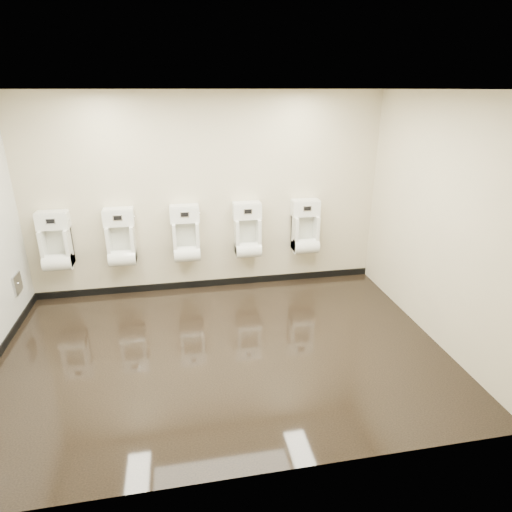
{
  "coord_description": "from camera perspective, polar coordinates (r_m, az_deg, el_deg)",
  "views": [
    {
      "loc": [
        -0.4,
        -4.18,
        2.81
      ],
      "look_at": [
        0.48,
        0.55,
        0.92
      ],
      "focal_mm": 30.0,
      "sensor_mm": 36.0,
      "label": 1
    }
  ],
  "objects": [
    {
      "name": "urinal_0",
      "position": [
        6.34,
        -25.09,
        1.3
      ],
      "size": [
        0.42,
        0.31,
        0.78
      ],
      "color": "white",
      "rests_on": "back_wall"
    },
    {
      "name": "urinal_4",
      "position": [
        6.38,
        6.59,
        3.38
      ],
      "size": [
        0.42,
        0.31,
        0.78
      ],
      "color": "white",
      "rests_on": "back_wall"
    },
    {
      "name": "skirting_back",
      "position": [
        6.55,
        -6.06,
        -3.59
      ],
      "size": [
        5.0,
        0.02,
        0.1
      ],
      "primitive_type": "cube",
      "color": "black",
      "rests_on": "ground"
    },
    {
      "name": "front_wall",
      "position": [
        2.84,
        -1.11,
        -8.32
      ],
      "size": [
        5.0,
        0.02,
        2.8
      ],
      "primitive_type": "cube",
      "color": "beige",
      "rests_on": "ground"
    },
    {
      "name": "back_wall",
      "position": [
        6.11,
        -6.57,
        8.0
      ],
      "size": [
        5.0,
        0.02,
        2.8
      ],
      "primitive_type": "cube",
      "color": "beige",
      "rests_on": "ground"
    },
    {
      "name": "urinal_3",
      "position": [
        6.19,
        -1.14,
        2.95
      ],
      "size": [
        0.42,
        0.31,
        0.78
      ],
      "color": "white",
      "rests_on": "back_wall"
    },
    {
      "name": "right_wall",
      "position": [
        5.28,
        23.33,
        4.2
      ],
      "size": [
        0.02,
        3.5,
        2.8
      ],
      "primitive_type": "cube",
      "color": "beige",
      "rests_on": "ground"
    },
    {
      "name": "urinal_2",
      "position": [
        6.12,
        -9.31,
        2.43
      ],
      "size": [
        0.42,
        0.31,
        0.78
      ],
      "color": "white",
      "rests_on": "back_wall"
    },
    {
      "name": "urinal_1",
      "position": [
        6.17,
        -17.54,
        1.86
      ],
      "size": [
        0.42,
        0.31,
        0.78
      ],
      "color": "white",
      "rests_on": "back_wall"
    },
    {
      "name": "ground",
      "position": [
        5.06,
        -4.33,
        -12.36
      ],
      "size": [
        5.0,
        3.5,
        0.0
      ],
      "primitive_type": "cube",
      "color": "black",
      "rests_on": "ground"
    },
    {
      "name": "ceiling",
      "position": [
        4.2,
        -5.47,
        21.25
      ],
      "size": [
        5.0,
        3.5,
        0.0
      ],
      "primitive_type": "cube",
      "color": "silver"
    },
    {
      "name": "access_panel",
      "position": [
        6.22,
        -29.23,
        -3.23
      ],
      "size": [
        0.04,
        0.25,
        0.25
      ],
      "color": "#9E9EA3",
      "rests_on": "left_wall"
    }
  ]
}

